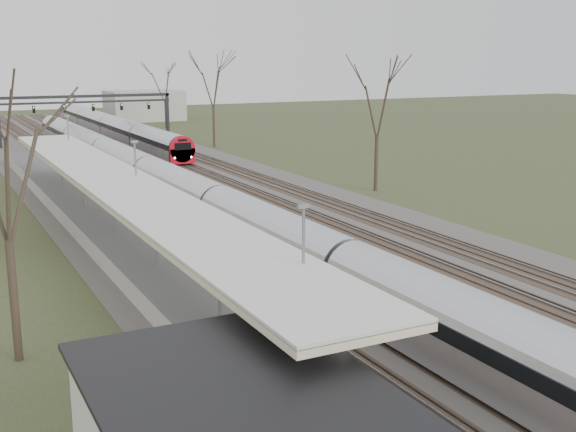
# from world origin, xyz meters

# --- Properties ---
(track_bed) EXTENTS (24.00, 160.00, 0.22)m
(track_bed) POSITION_xyz_m (0.26, 55.00, 0.06)
(track_bed) COLOR #474442
(track_bed) RESTS_ON ground
(platform) EXTENTS (3.50, 69.00, 1.00)m
(platform) POSITION_xyz_m (-9.05, 37.50, 0.50)
(platform) COLOR #9E9B93
(platform) RESTS_ON ground
(canopy) EXTENTS (4.10, 50.00, 3.11)m
(canopy) POSITION_xyz_m (-9.05, 32.99, 3.93)
(canopy) COLOR slate
(canopy) RESTS_ON platform
(signal_gantry) EXTENTS (21.00, 0.59, 6.08)m
(signal_gantry) POSITION_xyz_m (0.29, 84.99, 4.91)
(signal_gantry) COLOR black
(signal_gantry) RESTS_ON ground
(tree_west_near) EXTENTS (5.00, 5.00, 10.30)m
(tree_west_near) POSITION_xyz_m (-16.00, 20.00, 7.29)
(tree_west_near) COLOR #2D231C
(tree_west_near) RESTS_ON ground
(tree_east_far) EXTENTS (5.00, 5.00, 10.30)m
(tree_east_far) POSITION_xyz_m (14.00, 42.00, 7.29)
(tree_east_far) COLOR #2D231C
(tree_east_far) RESTS_ON ground
(train_near) EXTENTS (2.62, 90.21, 3.05)m
(train_near) POSITION_xyz_m (-2.50, 49.21, 1.48)
(train_near) COLOR #B8BAC3
(train_near) RESTS_ON ground
(train_far) EXTENTS (2.62, 60.21, 3.05)m
(train_far) POSITION_xyz_m (4.50, 91.54, 1.48)
(train_far) COLOR #B8BAC3
(train_far) RESTS_ON ground
(passenger) EXTENTS (0.54, 0.68, 1.64)m
(passenger) POSITION_xyz_m (-8.47, 14.96, 1.82)
(passenger) COLOR navy
(passenger) RESTS_ON platform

